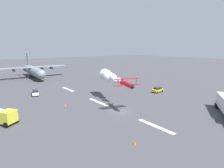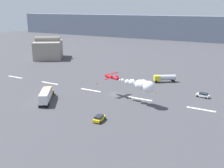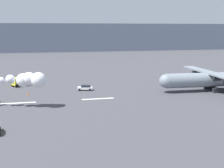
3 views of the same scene
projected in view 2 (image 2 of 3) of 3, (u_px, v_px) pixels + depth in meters
ground_plane at (114, 94)px, 88.42m from camera, size 440.00×440.00×0.00m
runway_stripe_0 at (15, 77)px, 110.14m from camera, size 8.00×0.90×0.01m
runway_stripe_1 at (50, 83)px, 101.45m from camera, size 8.00×0.90×0.01m
runway_stripe_2 at (91, 90)px, 92.76m from camera, size 8.00×0.90×0.01m
runway_stripe_3 at (140, 99)px, 84.07m from camera, size 8.00×0.90×0.01m
runway_stripe_4 at (201, 109)px, 75.38m from camera, size 8.00×0.90×0.01m
mountain_ridge_distant at (206, 29)px, 221.94m from camera, size 396.00×16.00×20.93m
stunt_biplane_red at (140, 84)px, 77.72m from camera, size 19.38×9.11×3.36m
semi_truck_orange at (46, 95)px, 81.40m from camera, size 9.80×12.69×3.70m
fuel_tanker_truck at (164, 78)px, 102.34m from camera, size 8.26×6.76×2.90m
followme_car_yellow at (99, 118)px, 67.34m from camera, size 2.37×4.22×1.52m
airport_staff_sedan at (203, 95)px, 85.18m from camera, size 4.40×2.72×1.52m
hangar_building at (48, 49)px, 149.11m from camera, size 21.94×22.96×12.46m
traffic_cone_near at (97, 83)px, 100.05m from camera, size 0.44×0.44×0.75m
traffic_cone_far at (155, 91)px, 90.13m from camera, size 0.44×0.44×0.75m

